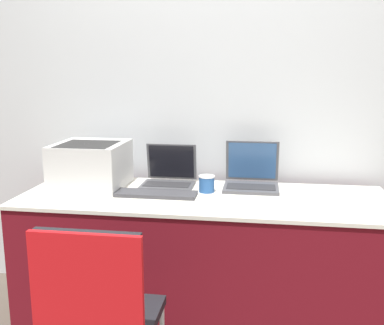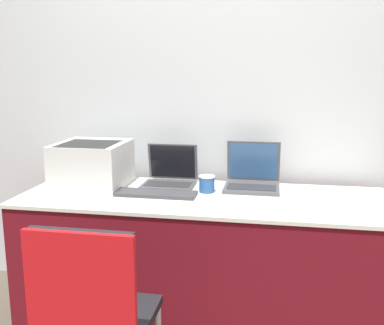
{
  "view_description": "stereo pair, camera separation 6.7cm",
  "coord_description": "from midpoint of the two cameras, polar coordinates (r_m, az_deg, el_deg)",
  "views": [
    {
      "loc": [
        0.3,
        -2.05,
        1.48
      ],
      "look_at": [
        -0.07,
        0.39,
        0.97
      ],
      "focal_mm": 42.0,
      "sensor_mm": 36.0,
      "label": 1
    },
    {
      "loc": [
        0.37,
        -2.04,
        1.48
      ],
      "look_at": [
        -0.07,
        0.39,
        0.97
      ],
      "focal_mm": 42.0,
      "sensor_mm": 36.0,
      "label": 2
    }
  ],
  "objects": [
    {
      "name": "chair",
      "position": [
        1.88,
        -12.92,
        -17.6
      ],
      "size": [
        0.42,
        0.44,
        0.91
      ],
      "color": "black",
      "rests_on": "ground_plane"
    },
    {
      "name": "printer",
      "position": [
        2.74,
        -13.4,
        -0.11
      ],
      "size": [
        0.4,
        0.42,
        0.27
      ],
      "color": "silver",
      "rests_on": "table"
    },
    {
      "name": "laptop_right",
      "position": [
        2.7,
        6.85,
        -1.92
      ],
      "size": [
        0.32,
        0.3,
        0.27
      ],
      "color": "#4C4C51",
      "rests_on": "table"
    },
    {
      "name": "laptop_left",
      "position": [
        2.73,
        -3.64,
        -1.79
      ],
      "size": [
        0.31,
        0.27,
        0.24
      ],
      "color": "#4C4C51",
      "rests_on": "table"
    },
    {
      "name": "coffee_cup",
      "position": [
        2.58,
        1.13,
        -2.72
      ],
      "size": [
        0.09,
        0.09,
        0.1
      ],
      "color": "#285699",
      "rests_on": "table"
    },
    {
      "name": "external_keyboard",
      "position": [
        2.52,
        -5.53,
        -3.99
      ],
      "size": [
        0.47,
        0.14,
        0.02
      ],
      "color": "#3D3D42",
      "rests_on": "table"
    },
    {
      "name": "wall_back",
      "position": [
        2.89,
        2.07,
        8.11
      ],
      "size": [
        8.0,
        0.05,
        2.6
      ],
      "color": "silver",
      "rests_on": "ground_plane"
    },
    {
      "name": "table",
      "position": [
        2.65,
        0.71,
        -12.47
      ],
      "size": [
        2.05,
        0.72,
        0.79
      ],
      "color": "maroon",
      "rests_on": "ground_plane"
    }
  ]
}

